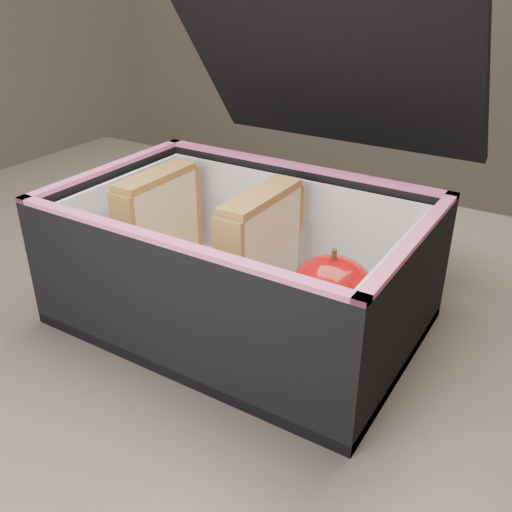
{
  "coord_description": "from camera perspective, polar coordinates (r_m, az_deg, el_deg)",
  "views": [
    {
      "loc": [
        0.22,
        -0.37,
        1.05
      ],
      "look_at": [
        -0.02,
        0.02,
        0.81
      ],
      "focal_mm": 40.0,
      "sensor_mm": 36.0,
      "label": 1
    }
  ],
  "objects": [
    {
      "name": "lunch_bag",
      "position": [
        0.51,
        -1.2,
        0.43
      ],
      "size": [
        0.31,
        0.33,
        0.28
      ],
      "color": "black",
      "rests_on": "kitchen_table"
    },
    {
      "name": "paper_napkin",
      "position": [
        0.5,
        7.26,
        -7.33
      ],
      "size": [
        0.1,
        0.1,
        0.01
      ],
      "primitive_type": "cube",
      "rotation": [
        0.0,
        0.0,
        -0.19
      ],
      "color": "white",
      "rests_on": "lunch_bag"
    },
    {
      "name": "plastic_tub",
      "position": [
        0.55,
        -4.79,
        -0.05
      ],
      "size": [
        0.16,
        0.12,
        0.07
      ],
      "primitive_type": null,
      "color": "white",
      "rests_on": "lunch_bag"
    },
    {
      "name": "sandwich_right",
      "position": [
        0.51,
        0.49,
        0.65
      ],
      "size": [
        0.03,
        0.1,
        0.11
      ],
      "color": "beige",
      "rests_on": "plastic_tub"
    },
    {
      "name": "red_apple",
      "position": [
        0.47,
        7.52,
        -4.05
      ],
      "size": [
        0.09,
        0.09,
        0.08
      ],
      "rotation": [
        0.0,
        0.0,
        0.3
      ],
      "color": "#7B0700",
      "rests_on": "paper_napkin"
    },
    {
      "name": "kitchen_table",
      "position": [
        0.58,
        0.72,
        -14.89
      ],
      "size": [
        1.2,
        0.8,
        0.75
      ],
      "color": "brown",
      "rests_on": "ground"
    },
    {
      "name": "sandwich_left",
      "position": [
        0.58,
        -9.66,
        3.26
      ],
      "size": [
        0.03,
        0.09,
        0.1
      ],
      "color": "beige",
      "rests_on": "plastic_tub"
    },
    {
      "name": "carrot_sticks",
      "position": [
        0.56,
        -3.7,
        -1.08
      ],
      "size": [
        0.04,
        0.15,
        0.03
      ],
      "color": "#D83500",
      "rests_on": "plastic_tub"
    }
  ]
}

